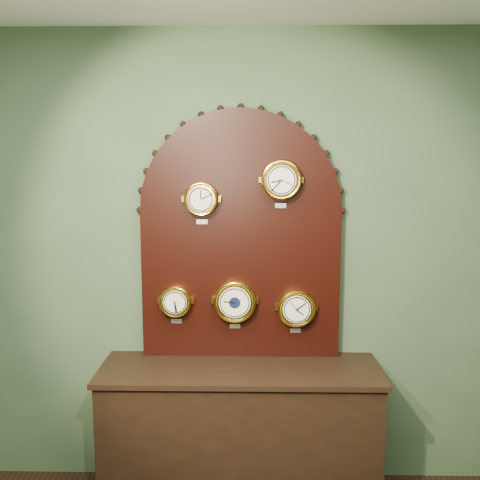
{
  "coord_description": "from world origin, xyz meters",
  "views": [
    {
      "loc": [
        0.06,
        -0.9,
        2.05
      ],
      "look_at": [
        0.0,
        2.25,
        1.58
      ],
      "focal_mm": 42.11,
      "sensor_mm": 36.0,
      "label": 1
    }
  ],
  "objects_px": {
    "roman_clock": "(201,199)",
    "hygrometer": "(175,301)",
    "tide_clock": "(296,308)",
    "display_board": "(241,228)",
    "barometer": "(235,301)",
    "arabic_clock": "(281,180)",
    "shop_counter": "(240,437)"
  },
  "relations": [
    {
      "from": "hygrometer",
      "to": "tide_clock",
      "type": "height_order",
      "value": "hygrometer"
    },
    {
      "from": "shop_counter",
      "to": "barometer",
      "type": "relative_size",
      "value": 5.23
    },
    {
      "from": "barometer",
      "to": "shop_counter",
      "type": "bearing_deg",
      "value": -77.55
    },
    {
      "from": "display_board",
      "to": "tide_clock",
      "type": "distance_m",
      "value": 0.59
    },
    {
      "from": "roman_clock",
      "to": "display_board",
      "type": "bearing_deg",
      "value": 16.01
    },
    {
      "from": "shop_counter",
      "to": "arabic_clock",
      "type": "xyz_separation_m",
      "value": [
        0.24,
        0.15,
        1.51
      ]
    },
    {
      "from": "arabic_clock",
      "to": "barometer",
      "type": "bearing_deg",
      "value": -179.85
    },
    {
      "from": "roman_clock",
      "to": "hygrometer",
      "type": "distance_m",
      "value": 0.64
    },
    {
      "from": "shop_counter",
      "to": "barometer",
      "type": "bearing_deg",
      "value": 102.45
    },
    {
      "from": "arabic_clock",
      "to": "hygrometer",
      "type": "relative_size",
      "value": 1.15
    },
    {
      "from": "display_board",
      "to": "hygrometer",
      "type": "height_order",
      "value": "display_board"
    },
    {
      "from": "arabic_clock",
      "to": "tide_clock",
      "type": "height_order",
      "value": "arabic_clock"
    },
    {
      "from": "arabic_clock",
      "to": "barometer",
      "type": "height_order",
      "value": "arabic_clock"
    },
    {
      "from": "shop_counter",
      "to": "display_board",
      "type": "bearing_deg",
      "value": 90.0
    },
    {
      "from": "barometer",
      "to": "tide_clock",
      "type": "bearing_deg",
      "value": 0.13
    },
    {
      "from": "shop_counter",
      "to": "display_board",
      "type": "xyz_separation_m",
      "value": [
        0.0,
        0.22,
        1.23
      ]
    },
    {
      "from": "shop_counter",
      "to": "roman_clock",
      "type": "xyz_separation_m",
      "value": [
        -0.23,
        0.15,
        1.4
      ]
    },
    {
      "from": "display_board",
      "to": "barometer",
      "type": "height_order",
      "value": "display_board"
    },
    {
      "from": "shop_counter",
      "to": "barometer",
      "type": "height_order",
      "value": "barometer"
    },
    {
      "from": "hygrometer",
      "to": "tide_clock",
      "type": "relative_size",
      "value": 0.89
    },
    {
      "from": "display_board",
      "to": "barometer",
      "type": "xyz_separation_m",
      "value": [
        -0.03,
        -0.07,
        -0.44
      ]
    },
    {
      "from": "display_board",
      "to": "barometer",
      "type": "relative_size",
      "value": 5.0
    },
    {
      "from": "roman_clock",
      "to": "hygrometer",
      "type": "bearing_deg",
      "value": 179.93
    },
    {
      "from": "arabic_clock",
      "to": "hygrometer",
      "type": "xyz_separation_m",
      "value": [
        -0.63,
        0.0,
        -0.73
      ]
    },
    {
      "from": "shop_counter",
      "to": "arabic_clock",
      "type": "height_order",
      "value": "arabic_clock"
    },
    {
      "from": "shop_counter",
      "to": "display_board",
      "type": "relative_size",
      "value": 1.05
    },
    {
      "from": "shop_counter",
      "to": "tide_clock",
      "type": "xyz_separation_m",
      "value": [
        0.34,
        0.15,
        0.75
      ]
    },
    {
      "from": "arabic_clock",
      "to": "roman_clock",
      "type": "bearing_deg",
      "value": 179.9
    },
    {
      "from": "shop_counter",
      "to": "arabic_clock",
      "type": "distance_m",
      "value": 1.54
    },
    {
      "from": "display_board",
      "to": "roman_clock",
      "type": "relative_size",
      "value": 6.07
    },
    {
      "from": "arabic_clock",
      "to": "tide_clock",
      "type": "relative_size",
      "value": 1.02
    },
    {
      "from": "display_board",
      "to": "arabic_clock",
      "type": "relative_size",
      "value": 5.42
    }
  ]
}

